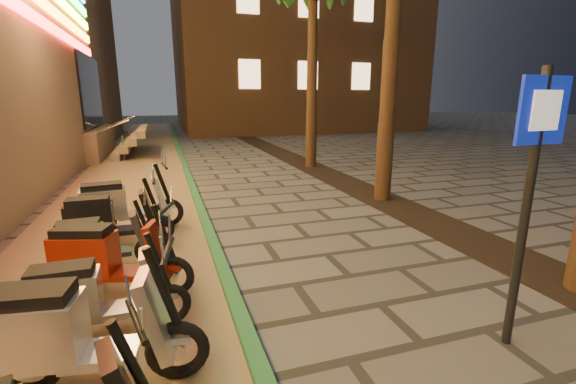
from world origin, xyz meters
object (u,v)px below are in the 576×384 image
object	(u,v)px
scooter_10	(98,242)
scooter_12	(120,204)
pedestrian_sign	(532,174)
scooter_7	(69,333)
scooter_8	(91,297)
scooter_11	(107,220)
scooter_9	(107,257)

from	to	relation	value
scooter_10	scooter_12	bearing A→B (deg)	81.82
pedestrian_sign	scooter_12	size ratio (longest dim) A/B	1.52
scooter_7	scooter_8	bearing A→B (deg)	94.40
scooter_10	pedestrian_sign	bearing A→B (deg)	-39.46
scooter_10	scooter_11	world-z (taller)	scooter_11
scooter_11	scooter_7	bearing A→B (deg)	-89.20
scooter_12	scooter_9	bearing A→B (deg)	-95.80
scooter_8	scooter_11	distance (m)	2.70
pedestrian_sign	scooter_10	bearing A→B (deg)	139.50
scooter_8	scooter_11	xyz separation A→B (m)	(-0.16, 2.70, 0.03)
pedestrian_sign	scooter_9	xyz separation A→B (m)	(-4.09, 2.37, -1.27)
scooter_9	scooter_12	bearing A→B (deg)	108.61
pedestrian_sign	scooter_11	distance (m)	6.09
scooter_12	pedestrian_sign	bearing A→B (deg)	-57.06
scooter_9	scooter_11	distance (m)	1.76
scooter_12	scooter_10	bearing A→B (deg)	-102.55
pedestrian_sign	scooter_10	xyz separation A→B (m)	(-4.32, 3.22, -1.35)
scooter_7	scooter_10	size ratio (longest dim) A/B	1.24
pedestrian_sign	scooter_12	bearing A→B (deg)	126.29
pedestrian_sign	scooter_10	size ratio (longest dim) A/B	1.87
scooter_12	scooter_7	bearing A→B (deg)	-97.50
pedestrian_sign	scooter_11	bearing A→B (deg)	132.34
scooter_10	scooter_11	bearing A→B (deg)	85.55
scooter_7	scooter_8	size ratio (longest dim) A/B	1.16
scooter_7	scooter_8	xyz separation A→B (m)	(0.05, 0.78, -0.08)
scooter_10	scooter_12	size ratio (longest dim) A/B	0.81
scooter_11	scooter_12	distance (m)	0.83
pedestrian_sign	scooter_9	bearing A→B (deg)	146.12
pedestrian_sign	scooter_9	size ratio (longest dim) A/B	1.61
pedestrian_sign	scooter_10	world-z (taller)	pedestrian_sign
scooter_8	scooter_7	bearing A→B (deg)	-95.07
scooter_8	scooter_10	bearing A→B (deg)	94.37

